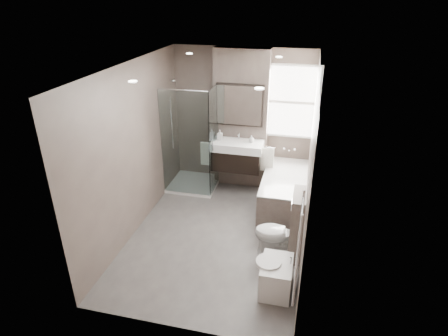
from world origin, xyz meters
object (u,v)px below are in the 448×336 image
(toilet, at_px, (279,234))
(bathtub, at_px, (284,189))
(vanity, at_px, (237,155))
(bidet, at_px, (276,276))

(toilet, bearing_deg, bathtub, 179.33)
(vanity, bearing_deg, bidet, -67.69)
(bidet, bearing_deg, toilet, 93.36)
(toilet, bearing_deg, vanity, -153.16)
(vanity, relative_size, toilet, 1.37)
(bathtub, xyz_separation_m, bidet, (0.09, -2.15, -0.09))
(toilet, xyz_separation_m, bidet, (0.04, -0.75, -0.12))
(vanity, xyz_separation_m, bidet, (1.01, -2.47, -0.51))
(bidet, bearing_deg, bathtub, 92.37)
(vanity, height_order, toilet, vanity)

